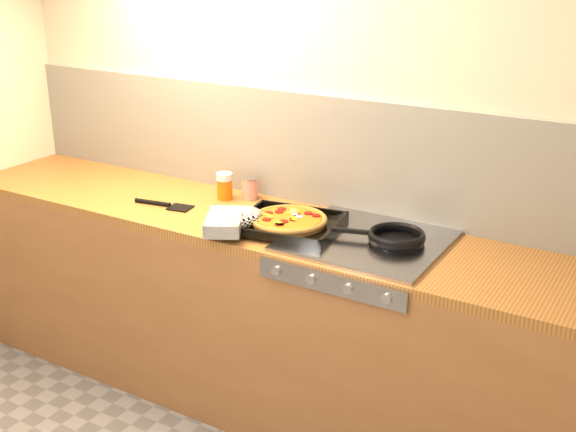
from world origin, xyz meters
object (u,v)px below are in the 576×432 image
Objects in this scene: pizza_on_tray at (272,221)px; juice_glass at (225,186)px; frying_pan at (395,237)px; tomato_can at (250,188)px.

pizza_on_tray is 0.45m from juice_glass.
juice_glass is (-0.39, 0.22, 0.02)m from pizza_on_tray.
tomato_can is at bearing 167.68° from frying_pan.
juice_glass is at bearing -147.75° from tomato_can.
tomato_can is 0.12m from juice_glass.
tomato_can is (-0.30, 0.28, 0.01)m from pizza_on_tray.
frying_pan is 0.90m from juice_glass.
pizza_on_tray is 5.26× the size of tomato_can.
frying_pan is 3.81× the size of tomato_can.
frying_pan is at bearing 12.59° from pizza_on_tray.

